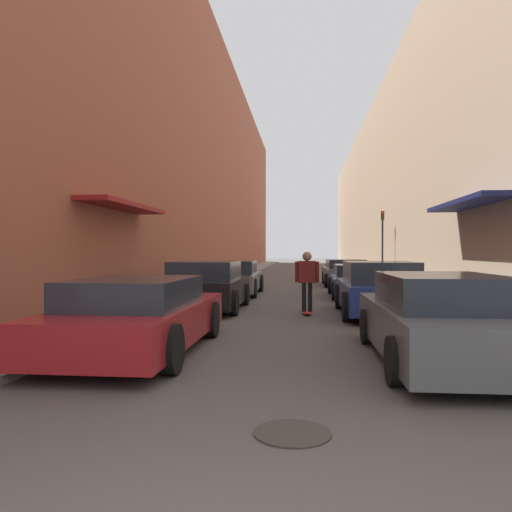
# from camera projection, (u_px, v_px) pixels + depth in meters

# --- Properties ---
(ground) EXTENTS (152.44, 152.44, 0.00)m
(ground) POSITION_uv_depth(u_px,v_px,m) (298.00, 279.00, 29.14)
(ground) COLOR #4C4947
(curb_strip_left) EXTENTS (1.80, 69.29, 0.12)m
(curb_strip_left) POSITION_uv_depth(u_px,v_px,m) (242.00, 272.00, 36.44)
(curb_strip_left) COLOR gray
(curb_strip_left) RESTS_ON ground
(curb_strip_right) EXTENTS (1.80, 69.29, 0.12)m
(curb_strip_right) POSITION_uv_depth(u_px,v_px,m) (358.00, 273.00, 35.63)
(curb_strip_right) COLOR gray
(curb_strip_right) RESTS_ON ground
(building_row_left) EXTENTS (4.90, 69.29, 15.92)m
(building_row_left) POSITION_uv_depth(u_px,v_px,m) (203.00, 165.00, 36.63)
(building_row_left) COLOR brown
(building_row_left) RESTS_ON ground
(building_row_right) EXTENTS (4.90, 69.29, 11.98)m
(building_row_right) POSITION_uv_depth(u_px,v_px,m) (400.00, 189.00, 35.28)
(building_row_right) COLOR tan
(building_row_right) RESTS_ON ground
(parked_car_left_0) EXTENTS (2.05, 4.66, 1.21)m
(parked_car_left_0) POSITION_uv_depth(u_px,v_px,m) (138.00, 315.00, 8.07)
(parked_car_left_0) COLOR maroon
(parked_car_left_0) RESTS_ON ground
(parked_car_left_1) EXTENTS (2.08, 4.00, 1.35)m
(parked_car_left_1) POSITION_uv_depth(u_px,v_px,m) (206.00, 286.00, 13.86)
(parked_car_left_1) COLOR black
(parked_car_left_1) RESTS_ON ground
(parked_car_left_2) EXTENTS (1.96, 4.43, 1.27)m
(parked_car_left_2) POSITION_uv_depth(u_px,v_px,m) (234.00, 278.00, 18.70)
(parked_car_left_2) COLOR gray
(parked_car_left_2) RESTS_ON ground
(parked_car_right_0) EXTENTS (1.88, 4.49, 1.31)m
(parked_car_right_0) POSITION_uv_depth(u_px,v_px,m) (438.00, 320.00, 7.30)
(parked_car_right_0) COLOR #515459
(parked_car_right_0) RESTS_ON ground
(parked_car_right_1) EXTENTS (2.02, 4.27, 1.37)m
(parked_car_right_1) POSITION_uv_depth(u_px,v_px,m) (379.00, 289.00, 12.69)
(parked_car_right_1) COLOR navy
(parked_car_right_1) RESTS_ON ground
(parked_car_right_2) EXTENTS (1.99, 4.18, 1.16)m
(parked_car_right_2) POSITION_uv_depth(u_px,v_px,m) (358.00, 281.00, 17.72)
(parked_car_right_2) COLOR navy
(parked_car_right_2) RESTS_ON ground
(parked_car_right_3) EXTENTS (2.04, 4.58, 1.24)m
(parked_car_right_3) POSITION_uv_depth(u_px,v_px,m) (345.00, 273.00, 23.48)
(parked_car_right_3) COLOR #515459
(parked_car_right_3) RESTS_ON ground
(skateboarder) EXTENTS (0.62, 0.78, 1.62)m
(skateboarder) POSITION_uv_depth(u_px,v_px,m) (307.00, 276.00, 12.86)
(skateboarder) COLOR #B2231E
(skateboarder) RESTS_ON ground
(manhole_cover) EXTENTS (0.70, 0.70, 0.02)m
(manhole_cover) POSITION_uv_depth(u_px,v_px,m) (292.00, 433.00, 4.47)
(manhole_cover) COLOR #332D28
(manhole_cover) RESTS_ON ground
(traffic_light) EXTENTS (0.16, 0.22, 3.63)m
(traffic_light) POSITION_uv_depth(u_px,v_px,m) (382.00, 237.00, 26.42)
(traffic_light) COLOR #2D2D2D
(traffic_light) RESTS_ON curb_strip_right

